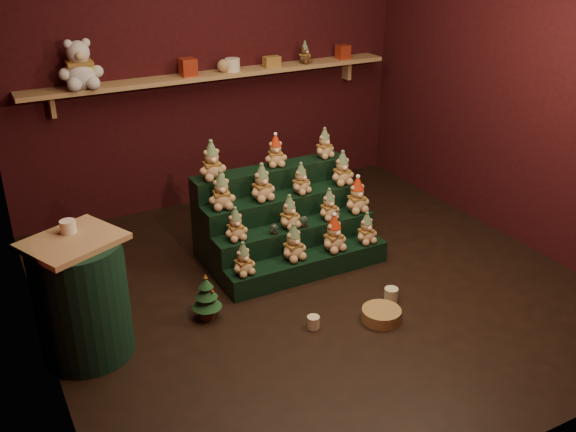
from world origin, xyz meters
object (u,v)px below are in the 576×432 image
riser_tier_front (308,266)px  snow_globe_a (274,229)px  mug_left (313,322)px  brown_bear (305,53)px  mini_christmas_tree (207,297)px  mug_right (391,295)px  side_table (82,298)px  wicker_basket (381,315)px  snow_globe_b (304,222)px  snow_globe_c (336,215)px  white_bear (79,58)px

riser_tier_front → snow_globe_a: bearing=144.5°
mug_left → brown_bear: size_ratio=0.43×
mini_christmas_tree → mug_right: size_ratio=3.49×
side_table → wicker_basket: side_table is taller
mini_christmas_tree → brown_bear: bearing=45.4°
snow_globe_b → brown_bear: (0.86, 1.53, 1.02)m
side_table → brown_bear: size_ratio=4.06×
side_table → riser_tier_front: bearing=-18.1°
side_table → mug_left: side_table is taller
snow_globe_a → mug_left: 0.89m
riser_tier_front → mug_right: size_ratio=13.32×
wicker_basket → riser_tier_front: bearing=100.6°
wicker_basket → side_table: bearing=162.5°
snow_globe_b → side_table: bearing=-169.2°
snow_globe_c → white_bear: white_bear is taller
snow_globe_c → mini_christmas_tree: size_ratio=0.23×
side_table → wicker_basket: bearing=-41.7°
snow_globe_a → snow_globe_b: size_ratio=0.93×
snow_globe_a → snow_globe_c: 0.58m
riser_tier_front → mug_right: riser_tier_front is taller
snow_globe_a → wicker_basket: (0.37, -0.96, -0.36)m
mini_christmas_tree → brown_bear: size_ratio=1.75×
mug_right → brown_bear: size_ratio=0.50×
snow_globe_a → mug_left: bearing=-97.4°
snow_globe_c → wicker_basket: size_ratio=0.29×
riser_tier_front → brown_bear: brown_bear is taller
snow_globe_b → white_bear: (-1.31, 1.53, 1.17)m
white_bear → brown_bear: (2.17, 0.00, -0.15)m
wicker_basket → white_bear: white_bear is taller
snow_globe_a → mug_right: bearing=-53.0°
riser_tier_front → mug_right: bearing=-59.6°
snow_globe_c → snow_globe_b: bearing=180.0°
mug_left → side_table: bearing=162.5°
snow_globe_c → mug_right: snow_globe_c is taller
mug_left → riser_tier_front: bearing=63.2°
wicker_basket → brown_bear: brown_bear is taller
mug_left → brown_bear: brown_bear is taller
snow_globe_a → mug_right: size_ratio=0.83×
mug_right → mini_christmas_tree: bearing=161.5°
snow_globe_a → mug_right: (0.59, -0.78, -0.35)m
snow_globe_b → mug_left: snow_globe_b is taller
snow_globe_b → brown_bear: bearing=60.6°
mug_right → side_table: bearing=168.6°
riser_tier_front → snow_globe_b: bearing=74.8°
snow_globe_a → mug_right: snow_globe_a is taller
mug_right → snow_globe_a: bearing=127.0°
white_bear → brown_bear: 2.18m
wicker_basket → snow_globe_a: bearing=111.3°
mug_right → wicker_basket: bearing=-140.6°
riser_tier_front → side_table: 1.83m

